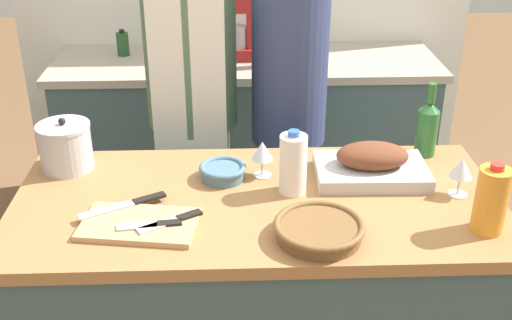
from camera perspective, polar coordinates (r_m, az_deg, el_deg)
name	(u,v)px	position (r m, az deg, el deg)	size (l,w,h in m)	color
kitchen_island	(257,316)	(2.26, 0.11, -13.69)	(1.52, 0.72, 0.93)	#3D565B
back_counter	(246,139)	(3.50, -0.85, 1.84)	(1.98, 0.60, 0.91)	#3D565B
roasting_pan	(372,165)	(2.12, 10.23, -0.42)	(0.37, 0.24, 0.12)	#BCBCC1
wicker_basket	(319,229)	(1.80, 5.63, -6.16)	(0.26, 0.26, 0.05)	brown
cutting_board	(139,224)	(1.88, -10.32, -5.64)	(0.35, 0.24, 0.02)	tan
stock_pot	(66,146)	(2.23, -16.57, 1.16)	(0.18, 0.18, 0.18)	#B7B7BC
mixing_bowl	(223,171)	(2.10, -2.98, -1.00)	(0.16, 0.16, 0.05)	slate
juice_jug	(491,200)	(1.90, 20.17, -3.37)	(0.09, 0.09, 0.21)	orange
milk_jug	(293,164)	(1.99, 3.31, -0.35)	(0.09, 0.09, 0.21)	white
wine_bottle_green	(427,127)	(2.30, 14.98, 2.84)	(0.07, 0.07, 0.26)	#28662D
wine_glass_left	(461,169)	(2.07, 17.78, -0.75)	(0.07, 0.07, 0.13)	silver
wine_glass_right	(262,152)	(2.08, 0.57, 0.74)	(0.07, 0.07, 0.12)	silver
knife_chef	(126,205)	(1.96, -11.48, -3.90)	(0.25, 0.16, 0.01)	#B7B7BC
knife_paring	(152,225)	(1.85, -9.24, -5.71)	(0.19, 0.05, 0.01)	#B7B7BC
knife_bread	(172,221)	(1.86, -7.44, -5.38)	(0.19, 0.13, 0.01)	#B7B7BC
stand_mixer	(240,32)	(3.31, -1.47, 11.31)	(0.18, 0.14, 0.33)	#B22323
condiment_bottle_tall	(260,53)	(3.20, 0.32, 9.51)	(0.06, 0.06, 0.16)	#B28E2D
condiment_bottle_short	(123,44)	(3.45, -11.76, 10.08)	(0.06, 0.06, 0.14)	#234C28
condiment_bottle_extra	(230,49)	(3.18, -2.34, 9.79)	(0.06, 0.06, 0.20)	#332D28
person_cook_aproned	(192,93)	(2.67, -5.70, 5.94)	(0.37, 0.37, 1.79)	beige
person_cook_guest	(289,111)	(2.67, 2.92, 4.41)	(0.31, 0.31, 1.65)	beige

